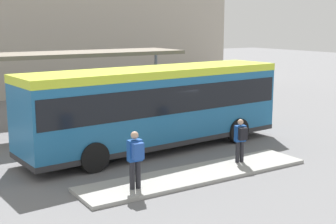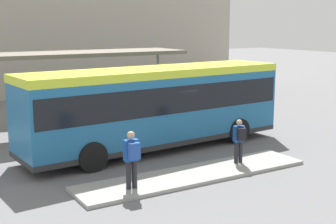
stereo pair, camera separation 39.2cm
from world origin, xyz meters
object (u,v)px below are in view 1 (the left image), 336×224
at_px(pedestrian_companion, 136,156).
at_px(pedestrian_waiting, 241,138).
at_px(potted_planter_near_shelter, 163,118).
at_px(city_bus, 156,103).
at_px(bicycle_black, 247,108).
at_px(bicycle_white, 260,109).

bearing_deg(pedestrian_companion, pedestrian_waiting, -81.53).
bearing_deg(potted_planter_near_shelter, pedestrian_waiting, -94.28).
relative_size(city_bus, potted_planter_near_shelter, 8.76).
distance_m(pedestrian_waiting, bicycle_black, 10.08).
bearing_deg(bicycle_white, pedestrian_companion, 129.67).
distance_m(pedestrian_companion, potted_planter_near_shelter, 8.11).
bearing_deg(bicycle_white, bicycle_black, 29.22).
bearing_deg(city_bus, pedestrian_waiting, -72.68).
distance_m(pedestrian_waiting, potted_planter_near_shelter, 6.04).
xyz_separation_m(city_bus, bicycle_white, (8.54, 3.07, -1.55)).
distance_m(bicycle_white, bicycle_black, 0.82).
bearing_deg(city_bus, bicycle_white, 15.50).
xyz_separation_m(city_bus, bicycle_black, (8.26, 3.83, -1.58)).
bearing_deg(pedestrian_waiting, potted_planter_near_shelter, 7.73).
bearing_deg(pedestrian_companion, city_bus, -35.01).
xyz_separation_m(bicycle_white, bicycle_black, (-0.29, 0.76, -0.03)).
bearing_deg(bicycle_white, potted_planter_near_shelter, 103.42).
xyz_separation_m(bicycle_black, potted_planter_near_shelter, (-6.42, -1.33, 0.32)).
relative_size(pedestrian_waiting, bicycle_white, 0.93).
relative_size(pedestrian_waiting, potted_planter_near_shelter, 1.23).
bearing_deg(bicycle_black, pedestrian_waiting, -44.36).
height_order(bicycle_white, potted_planter_near_shelter, potted_planter_near_shelter).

